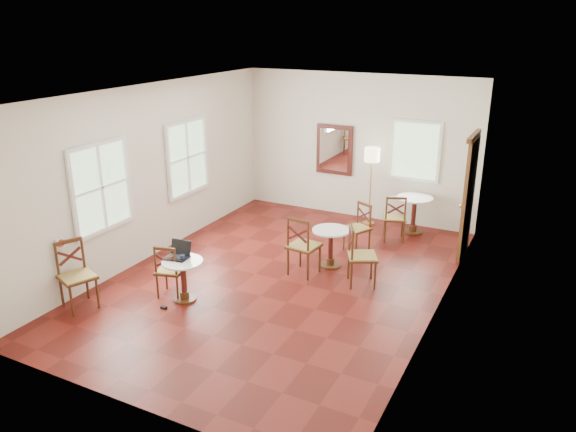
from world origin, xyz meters
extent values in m
plane|color=#5E1510|center=(0.00, 0.00, 0.00)|extent=(7.00, 7.00, 0.00)
cube|color=silver|center=(0.00, 3.50, 1.50)|extent=(5.00, 0.02, 3.00)
cube|color=silver|center=(0.00, -3.50, 1.50)|extent=(5.00, 0.02, 3.00)
cube|color=silver|center=(-2.50, 0.00, 1.50)|extent=(0.02, 7.00, 3.00)
cube|color=silver|center=(2.50, 0.00, 1.50)|extent=(0.02, 7.00, 3.00)
cube|color=white|center=(0.00, 0.00, 3.00)|extent=(5.00, 7.00, 0.02)
cube|color=#5A3619|center=(2.46, 2.40, 1.05)|extent=(0.06, 0.90, 2.10)
cube|color=#492712|center=(2.44, 2.40, 2.15)|extent=(0.08, 1.02, 0.08)
sphere|color=#BF8C3F|center=(2.40, 2.08, 1.00)|extent=(0.07, 0.07, 0.07)
cube|color=#4A1813|center=(-0.50, 3.46, 1.40)|extent=(0.80, 0.05, 1.05)
cube|color=white|center=(-0.50, 3.43, 1.40)|extent=(0.64, 0.02, 0.88)
cube|color=white|center=(-2.47, -2.10, 0.95)|extent=(0.02, 0.16, 0.16)
torus|color=red|center=(-2.46, -2.10, 0.95)|extent=(0.02, 0.12, 0.12)
cube|color=white|center=(-2.47, -1.20, 1.55)|extent=(0.06, 1.22, 1.42)
cube|color=white|center=(-2.47, 1.00, 1.55)|extent=(0.06, 1.22, 1.42)
cube|color=white|center=(1.20, 3.47, 1.55)|extent=(1.02, 0.06, 1.22)
cylinder|color=#492712|center=(-0.95, -1.27, 0.02)|extent=(0.35, 0.35, 0.03)
cylinder|color=#492712|center=(-0.95, -1.27, 0.09)|extent=(0.14, 0.14, 0.10)
cylinder|color=#4A1813|center=(-0.95, -1.27, 0.35)|extent=(0.08, 0.08, 0.52)
cylinder|color=#492712|center=(-0.95, -1.27, 0.59)|extent=(0.12, 0.12, 0.05)
cylinder|color=white|center=(-0.95, -1.27, 0.63)|extent=(0.61, 0.61, 0.03)
cylinder|color=#492712|center=(0.53, 0.85, 0.02)|extent=(0.36, 0.36, 0.04)
cylinder|color=#492712|center=(0.53, 0.85, 0.09)|extent=(0.15, 0.15, 0.11)
cylinder|color=#4A1813|center=(0.53, 0.85, 0.36)|extent=(0.08, 0.08, 0.54)
cylinder|color=#492712|center=(0.53, 0.85, 0.62)|extent=(0.13, 0.13, 0.05)
cylinder|color=white|center=(0.53, 0.85, 0.66)|extent=(0.63, 0.63, 0.03)
cylinder|color=#492712|center=(1.38, 3.05, 0.02)|extent=(0.40, 0.40, 0.04)
cylinder|color=#492712|center=(1.38, 3.05, 0.10)|extent=(0.16, 0.16, 0.12)
cylinder|color=#4A1813|center=(1.38, 3.05, 0.40)|extent=(0.09, 0.09, 0.60)
cylinder|color=#492712|center=(1.38, 3.05, 0.67)|extent=(0.14, 0.14, 0.06)
cylinder|color=white|center=(1.38, 3.05, 0.72)|extent=(0.69, 0.69, 0.03)
cylinder|color=#492712|center=(-1.11, -1.02, 0.20)|extent=(0.03, 0.03, 0.40)
cylinder|color=#492712|center=(-1.03, -1.33, 0.20)|extent=(0.03, 0.03, 0.40)
cylinder|color=#492712|center=(-1.42, -1.09, 0.20)|extent=(0.03, 0.03, 0.40)
cylinder|color=#492712|center=(-1.34, -1.41, 0.20)|extent=(0.03, 0.03, 0.40)
cube|color=#492712|center=(-1.23, -1.21, 0.40)|extent=(0.48, 0.48, 0.03)
cube|color=olive|center=(-1.23, -1.21, 0.42)|extent=(0.45, 0.45, 0.04)
cylinder|color=#492712|center=(-1.03, -1.33, 0.62)|extent=(0.03, 0.03, 0.44)
cylinder|color=#492712|center=(-1.34, -1.41, 0.62)|extent=(0.03, 0.03, 0.44)
cube|color=#492712|center=(-1.19, -1.37, 0.83)|extent=(0.34, 0.11, 0.04)
cube|color=#4A1813|center=(-1.19, -1.37, 0.63)|extent=(0.28, 0.09, 0.20)
cube|color=#4A1813|center=(-1.19, -1.37, 0.63)|extent=(0.28, 0.09, 0.20)
cylinder|color=#492712|center=(-2.08, -2.38, 0.24)|extent=(0.04, 0.04, 0.47)
cylinder|color=#492712|center=(-2.43, -2.23, 0.24)|extent=(0.04, 0.04, 0.47)
cylinder|color=#492712|center=(-1.94, -2.02, 0.24)|extent=(0.04, 0.04, 0.47)
cylinder|color=#492712|center=(-2.29, -1.88, 0.24)|extent=(0.04, 0.04, 0.47)
cube|color=#492712|center=(-2.18, -2.13, 0.48)|extent=(0.60, 0.60, 0.03)
cube|color=olive|center=(-2.18, -2.13, 0.50)|extent=(0.58, 0.58, 0.04)
cylinder|color=#492712|center=(-2.43, -2.23, 0.74)|extent=(0.04, 0.04, 0.53)
cylinder|color=#492712|center=(-2.29, -1.88, 0.74)|extent=(0.04, 0.04, 0.53)
cube|color=#492712|center=(-2.36, -2.06, 0.98)|extent=(0.18, 0.39, 0.05)
cube|color=#4A1813|center=(-2.36, -2.06, 0.75)|extent=(0.15, 0.33, 0.23)
cube|color=#4A1813|center=(-2.36, -2.06, 0.75)|extent=(0.15, 0.33, 0.23)
cylinder|color=#492712|center=(0.46, 0.56, 0.24)|extent=(0.04, 0.04, 0.48)
cylinder|color=#492712|center=(0.42, 0.18, 0.24)|extent=(0.04, 0.04, 0.48)
cylinder|color=#492712|center=(0.08, 0.60, 0.24)|extent=(0.04, 0.04, 0.48)
cylinder|color=#492712|center=(0.04, 0.22, 0.24)|extent=(0.04, 0.04, 0.48)
cube|color=#492712|center=(0.25, 0.39, 0.48)|extent=(0.52, 0.52, 0.03)
cube|color=olive|center=(0.25, 0.39, 0.50)|extent=(0.49, 0.49, 0.04)
cylinder|color=#492712|center=(0.42, 0.18, 0.74)|extent=(0.04, 0.04, 0.53)
cylinder|color=#492712|center=(0.04, 0.22, 0.74)|extent=(0.04, 0.04, 0.53)
cube|color=#492712|center=(0.23, 0.20, 0.99)|extent=(0.41, 0.08, 0.05)
cube|color=#4A1813|center=(0.23, 0.20, 0.75)|extent=(0.34, 0.07, 0.23)
cube|color=#4A1813|center=(0.23, 0.20, 0.75)|extent=(0.34, 0.07, 0.23)
cylinder|color=#492712|center=(1.48, 0.37, 0.23)|extent=(0.04, 0.04, 0.46)
cylinder|color=#492712|center=(1.16, 0.20, 0.23)|extent=(0.04, 0.04, 0.46)
cylinder|color=#492712|center=(1.31, 0.70, 0.23)|extent=(0.04, 0.04, 0.46)
cylinder|color=#492712|center=(0.99, 0.53, 0.23)|extent=(0.04, 0.04, 0.46)
cube|color=#492712|center=(1.23, 0.45, 0.47)|extent=(0.61, 0.61, 0.03)
cube|color=olive|center=(1.23, 0.45, 0.48)|extent=(0.58, 0.58, 0.04)
cylinder|color=#492712|center=(1.16, 0.20, 0.72)|extent=(0.04, 0.04, 0.51)
cylinder|color=#492712|center=(0.99, 0.53, 0.72)|extent=(0.04, 0.04, 0.51)
cube|color=#492712|center=(1.07, 0.36, 0.96)|extent=(0.21, 0.36, 0.05)
cube|color=#4A1813|center=(1.07, 0.36, 0.73)|extent=(0.18, 0.31, 0.23)
cube|color=#4A1813|center=(1.07, 0.36, 0.73)|extent=(0.18, 0.31, 0.23)
cylinder|color=#492712|center=(1.25, 2.75, 0.22)|extent=(0.03, 0.03, 0.43)
cylinder|color=#492712|center=(1.36, 2.42, 0.22)|extent=(0.03, 0.03, 0.43)
cylinder|color=#492712|center=(0.92, 2.63, 0.22)|extent=(0.03, 0.03, 0.43)
cylinder|color=#492712|center=(1.04, 2.31, 0.22)|extent=(0.03, 0.03, 0.43)
cube|color=#492712|center=(1.14, 2.53, 0.43)|extent=(0.54, 0.54, 0.03)
cube|color=olive|center=(1.14, 2.53, 0.45)|extent=(0.51, 0.51, 0.04)
cylinder|color=#492712|center=(1.36, 2.42, 0.67)|extent=(0.03, 0.03, 0.48)
cylinder|color=#492712|center=(1.04, 2.31, 0.67)|extent=(0.03, 0.03, 0.48)
cube|color=#492712|center=(1.20, 2.37, 0.89)|extent=(0.35, 0.15, 0.05)
cube|color=#4A1813|center=(1.20, 2.37, 0.68)|extent=(0.30, 0.13, 0.21)
cube|color=#4A1813|center=(1.20, 2.37, 0.68)|extent=(0.30, 0.13, 0.21)
cylinder|color=#492712|center=(0.46, 1.65, 0.20)|extent=(0.03, 0.03, 0.41)
cylinder|color=#492712|center=(0.61, 1.94, 0.20)|extent=(0.03, 0.03, 0.41)
cylinder|color=#492712|center=(0.76, 1.50, 0.20)|extent=(0.03, 0.03, 0.41)
cylinder|color=#492712|center=(0.90, 1.80, 0.20)|extent=(0.03, 0.03, 0.41)
cube|color=#492712|center=(0.68, 1.72, 0.41)|extent=(0.54, 0.54, 0.03)
cube|color=olive|center=(0.68, 1.72, 0.43)|extent=(0.51, 0.51, 0.04)
cylinder|color=#492712|center=(0.61, 1.94, 0.64)|extent=(0.03, 0.03, 0.46)
cylinder|color=#492712|center=(0.90, 1.80, 0.64)|extent=(0.03, 0.03, 0.46)
cube|color=#492712|center=(0.76, 1.87, 0.85)|extent=(0.32, 0.18, 0.05)
cube|color=#4A1813|center=(0.76, 1.87, 0.65)|extent=(0.27, 0.15, 0.20)
cube|color=#4A1813|center=(0.76, 1.87, 0.65)|extent=(0.27, 0.15, 0.20)
cylinder|color=#BF8C3F|center=(0.43, 3.15, 0.01)|extent=(0.26, 0.26, 0.03)
cylinder|color=#BF8C3F|center=(0.43, 3.15, 0.73)|extent=(0.02, 0.02, 1.46)
cylinder|color=beige|center=(0.43, 3.15, 1.46)|extent=(0.31, 0.31, 0.27)
cube|color=black|center=(-1.08, -1.22, 0.65)|extent=(0.35, 0.27, 0.02)
cube|color=black|center=(-1.08, -1.22, 0.66)|extent=(0.28, 0.16, 0.00)
cube|color=black|center=(-1.09, -1.10, 0.77)|extent=(0.34, 0.10, 0.23)
cube|color=silver|center=(-1.09, -1.10, 0.77)|extent=(0.30, 0.08, 0.19)
ellipsoid|color=black|center=(-1.03, -1.15, 0.66)|extent=(0.12, 0.10, 0.04)
cylinder|color=black|center=(-0.96, -1.25, 0.69)|extent=(0.07, 0.07, 0.09)
torus|color=black|center=(-0.91, -1.25, 0.69)|extent=(0.06, 0.01, 0.06)
cylinder|color=white|center=(-0.97, -1.26, 0.69)|extent=(0.06, 0.06, 0.10)
cube|color=black|center=(-1.07, -1.63, 0.02)|extent=(0.09, 0.05, 0.04)
camera|label=1|loc=(3.80, -7.23, 4.00)|focal=34.63mm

